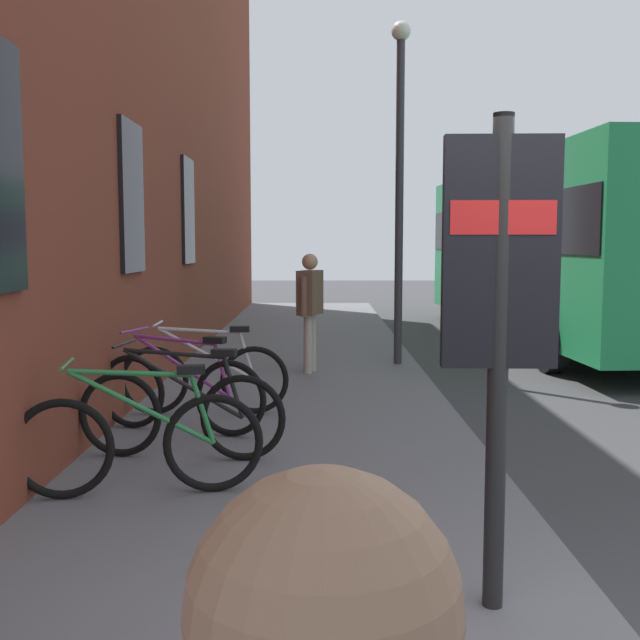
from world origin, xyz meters
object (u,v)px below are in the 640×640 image
Objects in this scene: city_bus at (554,243)px; pedestrian_near_bus at (310,300)px; bicycle_beside_lamp at (181,392)px; bicycle_nearest_sign at (205,377)px; bicycle_leaning_wall at (182,413)px; bicycle_under_window at (140,442)px; street_lamp at (400,163)px; transit_info_sign at (500,285)px.

city_bus is 6.18m from pedestrian_near_bus.
bicycle_beside_lamp and bicycle_nearest_sign have the same top height.
bicycle_leaning_wall is 4.43m from pedestrian_near_bus.
bicycle_under_window is 1.82m from bicycle_beside_lamp.
bicycle_beside_lamp is at bearing 160.69° from pedestrian_near_bus.
bicycle_under_window is at bearing 157.71° from street_lamp.
transit_info_sign is 0.23× the size of city_bus.
bicycle_nearest_sign is at bearing 1.83° from bicycle_leaning_wall.
bicycle_under_window is 2.96m from transit_info_sign.
bicycle_under_window is 0.17× the size of city_bus.
bicycle_under_window is 0.99× the size of bicycle_nearest_sign.
transit_info_sign reaches higher than bicycle_nearest_sign.
pedestrian_near_bus is at bearing -19.31° from bicycle_beside_lamp.
transit_info_sign reaches higher than pedestrian_near_bus.
pedestrian_near_bus is 2.46m from street_lamp.
bicycle_under_window is at bearing -178.63° from bicycle_beside_lamp.
bicycle_beside_lamp is 0.78m from bicycle_nearest_sign.
street_lamp is at bearing -35.12° from bicycle_nearest_sign.
city_bus is at bearing -34.00° from bicycle_leaning_wall.
pedestrian_near_bus is (3.38, -1.19, 0.62)m from bicycle_beside_lamp.
bicycle_under_window and bicycle_leaning_wall have the same top height.
bicycle_leaning_wall is 1.04× the size of bicycle_beside_lamp.
pedestrian_near_bus is 0.33× the size of street_lamp.
city_bus is at bearing -45.03° from street_lamp.
bicycle_beside_lamp is 0.96× the size of bicycle_nearest_sign.
bicycle_nearest_sign is (2.59, -0.08, 0.00)m from bicycle_under_window.
pedestrian_near_bus is (2.61, -1.07, 0.62)m from bicycle_nearest_sign.
transit_info_sign is (-1.66, -2.14, 1.21)m from bicycle_under_window.
bicycle_under_window is at bearing 167.63° from pedestrian_near_bus.
pedestrian_near_bus is (6.87, 0.99, -0.59)m from transit_info_sign.
bicycle_under_window is 0.73× the size of transit_info_sign.
transit_info_sign reaches higher than bicycle_leaning_wall.
bicycle_under_window is 2.59m from bicycle_nearest_sign.
pedestrian_near_bus is at bearing -12.37° from bicycle_under_window.
bicycle_under_window is at bearing 178.34° from bicycle_nearest_sign.
city_bus reaches higher than bicycle_nearest_sign.
street_lamp reaches higher than transit_info_sign.
city_bus is (10.92, -3.61, 0.20)m from transit_info_sign.
city_bus reaches higher than bicycle_under_window.
city_bus is 4.80m from street_lamp.
bicycle_leaning_wall is at bearing 166.65° from pedestrian_near_bus.
bicycle_beside_lamp is at bearing 10.92° from bicycle_leaning_wall.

